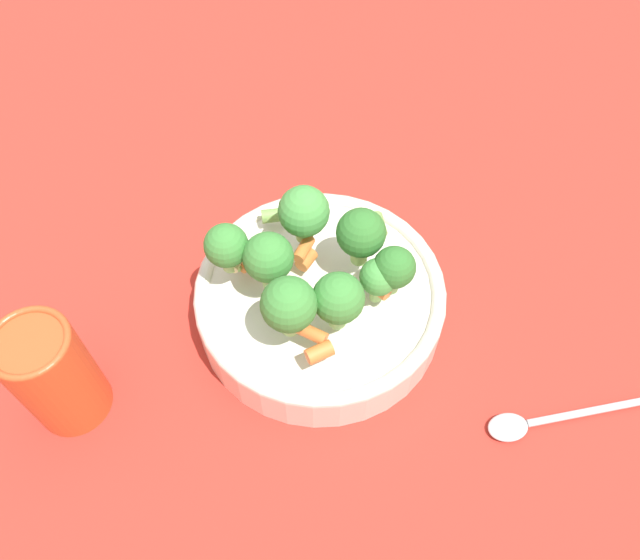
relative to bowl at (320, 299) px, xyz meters
name	(u,v)px	position (x,y,z in m)	size (l,w,h in m)	color
ground_plane	(320,314)	(0.00, 0.00, -0.03)	(3.00, 3.00, 0.00)	#B72D23
bowl	(320,299)	(0.00, 0.00, 0.00)	(0.24, 0.24, 0.05)	silver
pasta_salad	(313,262)	(0.00, -0.01, 0.07)	(0.18, 0.18, 0.08)	#8CB766
cup	(53,374)	(-0.03, -0.24, 0.03)	(0.07, 0.07, 0.12)	#CC4C23
spoon	(554,418)	(0.20, 0.12, -0.02)	(0.08, 0.19, 0.01)	silver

